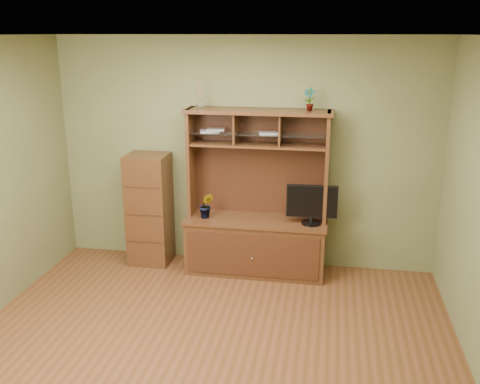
# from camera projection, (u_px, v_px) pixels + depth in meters

# --- Properties ---
(room) EXTENTS (4.54, 4.04, 2.74)m
(room) POSITION_uv_depth(u_px,v_px,m) (205.00, 206.00, 4.40)
(room) COLOR #583319
(room) RESTS_ON ground
(media_hutch) EXTENTS (1.66, 0.61, 1.90)m
(media_hutch) POSITION_uv_depth(u_px,v_px,m) (256.00, 229.00, 6.24)
(media_hutch) COLOR #3F1E12
(media_hutch) RESTS_ON room
(monitor) EXTENTS (0.57, 0.22, 0.45)m
(monitor) POSITION_uv_depth(u_px,v_px,m) (312.00, 204.00, 5.95)
(monitor) COLOR black
(monitor) RESTS_ON media_hutch
(orchid_plant) EXTENTS (0.18, 0.15, 0.30)m
(orchid_plant) POSITION_uv_depth(u_px,v_px,m) (206.00, 205.00, 6.17)
(orchid_plant) COLOR #2E561D
(orchid_plant) RESTS_ON media_hutch
(top_plant) EXTENTS (0.15, 0.12, 0.25)m
(top_plant) POSITION_uv_depth(u_px,v_px,m) (309.00, 99.00, 5.79)
(top_plant) COLOR #316222
(top_plant) RESTS_ON media_hutch
(reed_diffuser) EXTENTS (0.06, 0.06, 0.31)m
(reed_diffuser) POSITION_uv_depth(u_px,v_px,m) (200.00, 97.00, 5.99)
(reed_diffuser) COLOR silver
(reed_diffuser) RESTS_ON media_hutch
(magazines) EXTENTS (0.92, 0.22, 0.04)m
(magazines) POSITION_uv_depth(u_px,v_px,m) (230.00, 131.00, 6.04)
(magazines) COLOR #ADADB2
(magazines) RESTS_ON media_hutch
(side_cabinet) EXTENTS (0.48, 0.44, 1.35)m
(side_cabinet) POSITION_uv_depth(u_px,v_px,m) (150.00, 209.00, 6.44)
(side_cabinet) COLOR #3F1E12
(side_cabinet) RESTS_ON room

